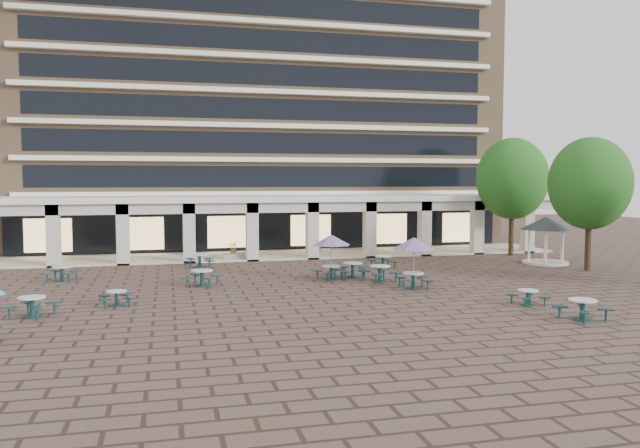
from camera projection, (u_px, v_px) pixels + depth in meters
The scene contains 20 objects.
ground at pixel (327, 290), 31.21m from camera, with size 120.00×120.00×0.00m, color brown.
apartment_building at pixel (255, 100), 55.00m from camera, with size 40.00×15.50×25.20m.
retail_arcade at pixel (277, 215), 45.33m from camera, with size 42.00×6.60×4.40m.
picnic_table_0 at pixel (32, 305), 25.12m from camera, with size 2.23×2.23×0.82m.
picnic_table_2 at pixel (583, 308), 24.54m from camera, with size 2.10×2.10×0.82m.
picnic_table_3 at pixel (528, 296), 27.50m from camera, with size 1.60×1.60×0.68m.
picnic_table_5 at pixel (116, 297), 27.34m from camera, with size 1.65×1.65×0.67m.
picnic_table_6 at pixel (331, 242), 34.48m from camera, with size 2.16×2.16×2.49m.
picnic_table_7 at pixel (353, 268), 35.45m from camera, with size 2.24×2.24×0.84m.
picnic_table_8 at pixel (62, 272), 34.14m from camera, with size 2.00×2.00×0.79m.
picnic_table_9 at pixel (202, 276), 32.48m from camera, with size 2.30×2.30×0.84m.
picnic_table_10 at pixel (383, 261), 39.14m from camera, with size 1.74×1.74×0.77m.
picnic_table_11 at pixel (414, 245), 31.64m from camera, with size 2.25×2.25×2.60m.
picnic_table_12 at pixel (200, 260), 39.48m from camera, with size 1.95×1.95×0.83m.
picnic_table_13 at pixel (380, 272), 33.99m from camera, with size 2.19×2.19×0.86m.
gazebo at pixel (546, 229), 41.13m from camera, with size 3.32×3.32×3.09m.
tree_east_a at pixel (590, 184), 37.69m from camera, with size 4.88×4.88×8.13m.
tree_east_c at pixel (512, 179), 45.30m from camera, with size 5.16×5.16×8.60m.
planter_left at pixel (234, 252), 42.88m from camera, with size 1.50×0.90×1.34m.
planter_right at pixel (318, 250), 44.30m from camera, with size 1.50×0.71×1.34m.
Camera 1 is at (-7.72, -29.92, 5.50)m, focal length 35.00 mm.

